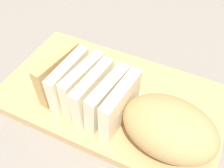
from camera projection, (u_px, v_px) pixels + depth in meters
The scene contains 8 objects.
ground_plane at pixel (112, 100), 0.53m from camera, with size 3.00×3.00×0.00m, color gray.
cutting_board at pixel (112, 97), 0.53m from camera, with size 0.44×0.25×0.02m, color tan.
bread_loaf at pixel (132, 110), 0.44m from camera, with size 0.33×0.14×0.09m.
bread_knife at pixel (110, 74), 0.54m from camera, with size 0.27×0.10×0.02m.
crumb_near_knife at pixel (108, 78), 0.55m from camera, with size 0.00×0.00×0.00m, color #996633.
crumb_near_loaf at pixel (115, 107), 0.50m from camera, with size 0.00×0.00×0.00m, color #996633.
crumb_stray_left at pixel (114, 113), 0.49m from camera, with size 0.00×0.00×0.00m, color #996633.
crumb_stray_right at pixel (88, 86), 0.53m from camera, with size 0.00×0.00×0.00m, color #996633.
Camera 1 is at (-0.14, 0.30, 0.42)m, focal length 42.07 mm.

